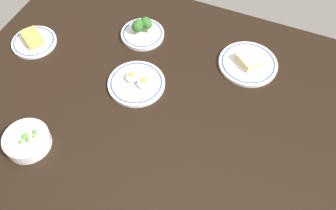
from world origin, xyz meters
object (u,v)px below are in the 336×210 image
at_px(plate_cheese, 34,41).
at_px(bowl_peas, 27,141).
at_px(plate_sandwich, 248,63).
at_px(plate_eggs, 137,83).
at_px(plate_broccoli, 142,31).

xyz_separation_m(plate_cheese, bowl_peas, (-0.25, 0.39, 0.01)).
bearing_deg(plate_sandwich, plate_eggs, 35.97).
distance_m(plate_sandwich, plate_eggs, 0.43).
xyz_separation_m(plate_sandwich, plate_broccoli, (0.44, 0.01, 0.01)).
distance_m(plate_sandwich, plate_broccoli, 0.44).
bearing_deg(bowl_peas, plate_broccoli, -101.95).
height_order(plate_cheese, plate_broccoli, plate_broccoli).
bearing_deg(plate_eggs, plate_sandwich, -144.03).
xyz_separation_m(plate_cheese, plate_sandwich, (-0.81, -0.22, -0.00)).
distance_m(plate_broccoli, bowl_peas, 0.61).
distance_m(plate_eggs, bowl_peas, 0.42).
xyz_separation_m(plate_cheese, plate_eggs, (-0.47, 0.03, -0.00)).
height_order(plate_cheese, plate_sandwich, plate_cheese).
bearing_deg(plate_cheese, plate_broccoli, -151.17).
xyz_separation_m(plate_sandwich, plate_eggs, (0.35, 0.25, -0.00)).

